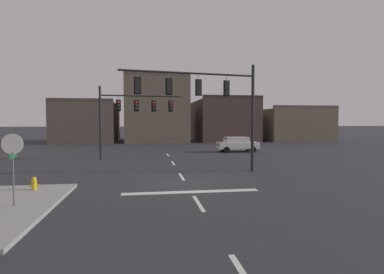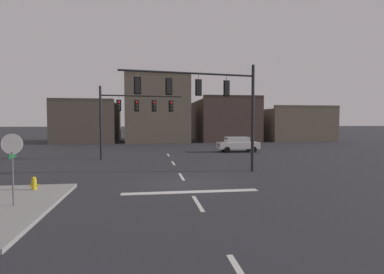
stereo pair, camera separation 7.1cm
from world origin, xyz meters
name	(u,v)px [view 1 (the left image)]	position (x,y,z in m)	size (l,w,h in m)	color
ground_plane	(186,183)	(0.00, 0.00, 0.00)	(400.00, 400.00, 0.00)	#2B2B30
stop_bar_paint	(191,192)	(0.00, -2.00, 0.00)	(6.40, 0.50, 0.01)	silver
lane_centreline	(182,177)	(0.00, 2.00, 0.00)	(0.16, 26.40, 0.01)	silver
signal_mast_near_side	(210,96)	(1.89, 2.98, 4.87)	(8.63, 1.35, 7.01)	black
signal_mast_far_side	(130,110)	(-3.47, 11.38, 4.29)	(7.11, 0.81, 6.36)	black
stop_sign	(13,152)	(-6.92, -3.90, 2.14)	(0.76, 0.64, 2.83)	#56565B
car_lot_nearside	(237,144)	(7.68, 16.06, 0.86)	(4.46, 1.93, 1.61)	silver
fire_hydrant	(34,186)	(-7.15, -1.15, 0.33)	(0.40, 0.30, 0.75)	gold
building_row	(193,119)	(5.78, 35.55, 3.67)	(44.98, 13.96, 10.63)	brown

